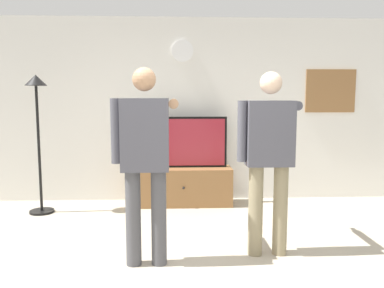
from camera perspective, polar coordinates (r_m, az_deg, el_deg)
The scene contains 8 objects.
back_wall at distance 5.82m, azimuth -0.49°, elevation 5.00°, with size 6.40×0.10×2.70m, color silver.
tv_stand at distance 5.61m, azimuth -1.30°, elevation -6.22°, with size 1.39×0.47×0.54m.
television at distance 5.55m, azimuth -1.33°, elevation 0.28°, with size 1.25×0.07×0.73m.
wall_clock at distance 5.80m, azimuth -1.42°, elevation 13.54°, with size 0.32×0.32×0.03m, color white.
framed_picture at distance 6.22m, azimuth 19.70°, elevation 7.36°, with size 0.75×0.04×0.64m, color olive.
floor_lamp at distance 5.46m, azimuth -21.82°, elevation 3.98°, with size 0.32×0.32×1.83m.
person_standing_nearer_lamp at distance 3.51m, azimuth -6.89°, elevation -1.54°, with size 0.61×0.78×1.80m.
person_standing_nearer_couch at distance 3.80m, azimuth 11.28°, elevation -1.13°, with size 0.62×0.78×1.78m.
Camera 1 is at (-0.21, -2.87, 1.54)m, focal length 36.21 mm.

